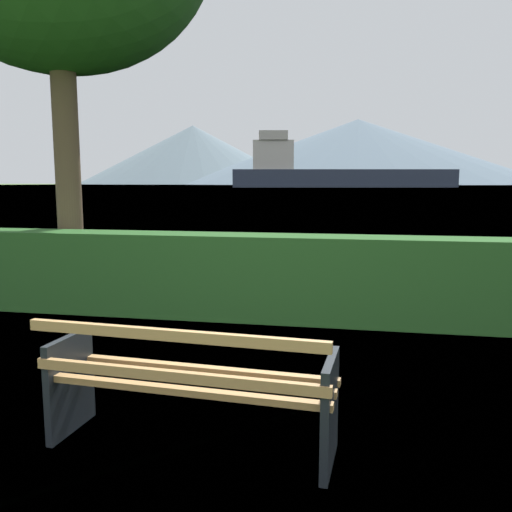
{
  "coord_description": "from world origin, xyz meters",
  "views": [
    {
      "loc": [
        1.02,
        -3.1,
        1.71
      ],
      "look_at": [
        0.0,
        2.19,
        0.95
      ],
      "focal_mm": 36.78,
      "sensor_mm": 36.0,
      "label": 1
    }
  ],
  "objects": [
    {
      "name": "hedge_row",
      "position": [
        0.0,
        3.28,
        0.53
      ],
      "size": [
        11.8,
        0.62,
        1.07
      ],
      "primitive_type": "cube",
      "color": "#285B23",
      "rests_on": "ground_plane"
    },
    {
      "name": "ground_plane",
      "position": [
        0.0,
        0.0,
        0.0
      ],
      "size": [
        1400.0,
        1400.0,
        0.0
      ],
      "primitive_type": "plane",
      "color": "#567A38"
    },
    {
      "name": "park_bench",
      "position": [
        -0.0,
        -0.06,
        0.43
      ],
      "size": [
        1.9,
        0.69,
        0.87
      ],
      "color": "tan",
      "rests_on": "ground_plane"
    },
    {
      "name": "water_surface",
      "position": [
        0.0,
        308.1,
        0.0
      ],
      "size": [
        620.0,
        620.0,
        0.0
      ],
      "primitive_type": "plane",
      "color": "slate",
      "rests_on": "ground_plane"
    },
    {
      "name": "distant_hills",
      "position": [
        43.42,
        578.4,
        34.92
      ],
      "size": [
        755.96,
        384.2,
        71.32
      ],
      "color": "slate",
      "rests_on": "ground_plane"
    },
    {
      "name": "cargo_ship_large",
      "position": [
        -10.65,
        196.11,
        5.69
      ],
      "size": [
        83.02,
        27.85,
        20.36
      ],
      "color": "#2D384C",
      "rests_on": "water_surface"
    }
  ]
}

